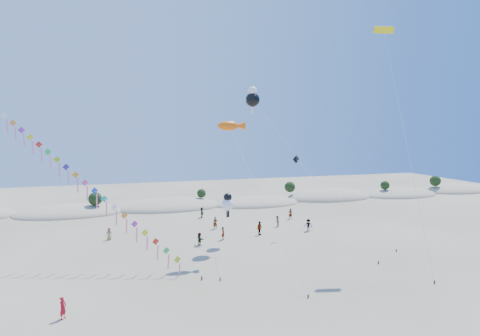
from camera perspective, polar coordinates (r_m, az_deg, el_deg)
name	(u,v)px	position (r m, az deg, el deg)	size (l,w,h in m)	color
ground	(245,330)	(29.89, 0.74, -22.06)	(160.00, 160.00, 0.00)	#84755B
dune_ridge	(174,207)	(72.28, -9.32, -5.45)	(145.30, 11.49, 5.57)	tan
kite_train	(72,172)	(44.37, -22.82, -0.59)	(22.26, 16.31, 18.47)	#3F2D1E
fish_kite	(231,126)	(44.11, -1.22, 5.97)	(4.30, 14.34, 14.73)	#3F2D1E
cartoon_kite_low	(228,203)	(47.93, -1.76, -5.01)	(4.47, 11.79, 6.26)	#3F2D1E
cartoon_kite_high	(253,98)	(50.23, 1.82, 9.90)	(10.34, 14.17, 19.07)	#3F2D1E
parafoil_kite	(385,35)	(48.34, 19.88, 17.37)	(2.31, 10.65, 24.99)	#3F2D1E
dark_kite	(319,180)	(51.67, 11.12, -1.67)	(8.17, 10.99, 10.46)	#3F2D1E
flyer_foreground	(63,308)	(33.58, -23.88, -17.75)	(0.61, 0.40, 1.67)	#A80D1E
beachgoers	(235,225)	(55.25, -0.72, -8.07)	(27.22, 16.29, 1.85)	slate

